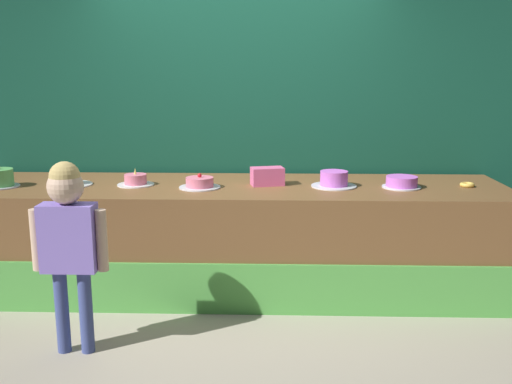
{
  "coord_description": "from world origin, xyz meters",
  "views": [
    {
      "loc": [
        0.31,
        -3.92,
        1.74
      ],
      "look_at": [
        0.18,
        0.32,
        0.84
      ],
      "focal_mm": 40.48,
      "sensor_mm": 36.0,
      "label": 1
    }
  ],
  "objects_px": {
    "child_figure": "(68,232)",
    "cake_far_right": "(402,182)",
    "cake_center_left": "(136,180)",
    "cake_center_right": "(200,183)",
    "cake_left": "(70,181)",
    "donut": "(467,185)",
    "cake_right": "(334,180)",
    "pink_box": "(267,176)"
  },
  "relations": [
    {
      "from": "cake_right",
      "to": "cake_far_right",
      "type": "xyz_separation_m",
      "value": [
        0.52,
        -0.02,
        -0.01
      ]
    },
    {
      "from": "child_figure",
      "to": "cake_right",
      "type": "bearing_deg",
      "value": 32.92
    },
    {
      "from": "cake_center_right",
      "to": "cake_far_right",
      "type": "bearing_deg",
      "value": 2.21
    },
    {
      "from": "pink_box",
      "to": "cake_far_right",
      "type": "height_order",
      "value": "pink_box"
    },
    {
      "from": "cake_left",
      "to": "cake_center_right",
      "type": "distance_m",
      "value": 1.04
    },
    {
      "from": "cake_left",
      "to": "cake_right",
      "type": "bearing_deg",
      "value": 0.27
    },
    {
      "from": "donut",
      "to": "cake_left",
      "type": "bearing_deg",
      "value": -179.3
    },
    {
      "from": "child_figure",
      "to": "cake_center_left",
      "type": "relative_size",
      "value": 4.22
    },
    {
      "from": "cake_left",
      "to": "donut",
      "type": "bearing_deg",
      "value": 0.7
    },
    {
      "from": "cake_right",
      "to": "cake_far_right",
      "type": "relative_size",
      "value": 1.18
    },
    {
      "from": "pink_box",
      "to": "cake_center_right",
      "type": "distance_m",
      "value": 0.54
    },
    {
      "from": "cake_center_right",
      "to": "cake_center_left",
      "type": "bearing_deg",
      "value": 170.22
    },
    {
      "from": "cake_center_right",
      "to": "cake_right",
      "type": "height_order",
      "value": "cake_right"
    },
    {
      "from": "cake_right",
      "to": "cake_center_left",
      "type": "bearing_deg",
      "value": 179.73
    },
    {
      "from": "pink_box",
      "to": "donut",
      "type": "height_order",
      "value": "pink_box"
    },
    {
      "from": "pink_box",
      "to": "cake_right",
      "type": "height_order",
      "value": "pink_box"
    },
    {
      "from": "cake_left",
      "to": "cake_center_right",
      "type": "relative_size",
      "value": 1.08
    },
    {
      "from": "child_figure",
      "to": "cake_center_right",
      "type": "height_order",
      "value": "child_figure"
    },
    {
      "from": "pink_box",
      "to": "cake_center_left",
      "type": "height_order",
      "value": "pink_box"
    },
    {
      "from": "cake_left",
      "to": "cake_center_left",
      "type": "bearing_deg",
      "value": 1.9
    },
    {
      "from": "donut",
      "to": "cake_far_right",
      "type": "height_order",
      "value": "cake_far_right"
    },
    {
      "from": "child_figure",
      "to": "pink_box",
      "type": "xyz_separation_m",
      "value": [
        1.19,
        1.15,
        0.14
      ]
    },
    {
      "from": "cake_right",
      "to": "cake_center_right",
      "type": "bearing_deg",
      "value": -175.48
    },
    {
      "from": "cake_center_right",
      "to": "donut",
      "type": "bearing_deg",
      "value": 3.04
    },
    {
      "from": "cake_far_right",
      "to": "cake_center_right",
      "type": "bearing_deg",
      "value": -177.79
    },
    {
      "from": "child_figure",
      "to": "cake_far_right",
      "type": "relative_size",
      "value": 4.07
    },
    {
      "from": "cake_left",
      "to": "cake_center_left",
      "type": "xyz_separation_m",
      "value": [
        0.52,
        0.02,
        0.0
      ]
    },
    {
      "from": "child_figure",
      "to": "cake_far_right",
      "type": "bearing_deg",
      "value": 25.94
    },
    {
      "from": "cake_center_left",
      "to": "cake_left",
      "type": "bearing_deg",
      "value": -178.1
    },
    {
      "from": "pink_box",
      "to": "cake_center_left",
      "type": "relative_size",
      "value": 0.87
    },
    {
      "from": "cake_center_left",
      "to": "cake_far_right",
      "type": "relative_size",
      "value": 0.97
    },
    {
      "from": "cake_center_right",
      "to": "cake_right",
      "type": "relative_size",
      "value": 0.91
    },
    {
      "from": "cake_right",
      "to": "cake_far_right",
      "type": "bearing_deg",
      "value": -2.43
    },
    {
      "from": "cake_far_right",
      "to": "cake_right",
      "type": "bearing_deg",
      "value": 177.57
    },
    {
      "from": "child_figure",
      "to": "donut",
      "type": "relative_size",
      "value": 10.81
    },
    {
      "from": "donut",
      "to": "cake_center_right",
      "type": "bearing_deg",
      "value": -176.96
    },
    {
      "from": "pink_box",
      "to": "cake_far_right",
      "type": "xyz_separation_m",
      "value": [
        1.04,
        -0.07,
        -0.03
      ]
    },
    {
      "from": "cake_right",
      "to": "cake_left",
      "type": "bearing_deg",
      "value": -179.73
    },
    {
      "from": "cake_center_left",
      "to": "cake_center_right",
      "type": "relative_size",
      "value": 0.9
    },
    {
      "from": "child_figure",
      "to": "cake_far_right",
      "type": "height_order",
      "value": "child_figure"
    },
    {
      "from": "cake_center_right",
      "to": "cake_far_right",
      "type": "relative_size",
      "value": 1.08
    },
    {
      "from": "cake_center_left",
      "to": "cake_center_right",
      "type": "xyz_separation_m",
      "value": [
        0.52,
        -0.09,
        -0.0
      ]
    }
  ]
}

